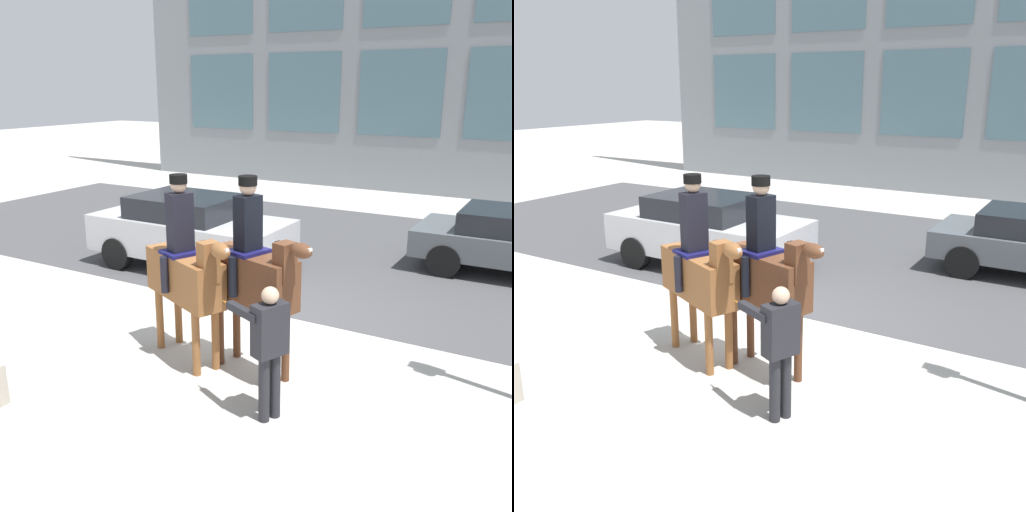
# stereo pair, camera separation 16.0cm
# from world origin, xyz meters

# --- Properties ---
(ground_plane) EXTENTS (80.00, 80.00, 0.00)m
(ground_plane) POSITION_xyz_m (0.00, 0.00, 0.00)
(ground_plane) COLOR #B2AFA8
(road_surface) EXTENTS (25.21, 8.50, 0.01)m
(road_surface) POSITION_xyz_m (0.00, 4.75, 0.00)
(road_surface) COLOR #444447
(road_surface) RESTS_ON ground_plane
(mounted_horse_lead) EXTENTS (1.79, 1.03, 2.63)m
(mounted_horse_lead) POSITION_xyz_m (-0.50, -1.54, 1.32)
(mounted_horse_lead) COLOR brown
(mounted_horse_lead) RESTS_ON ground_plane
(mounted_horse_companion) EXTENTS (1.72, 0.81, 2.68)m
(mounted_horse_companion) POSITION_xyz_m (0.51, -1.43, 1.41)
(mounted_horse_companion) COLOR #59331E
(mounted_horse_companion) RESTS_ON ground_plane
(pedestrian_bystander) EXTENTS (0.91, 0.45, 1.65)m
(pedestrian_bystander) POSITION_xyz_m (1.22, -2.31, 0.97)
(pedestrian_bystander) COLOR #232328
(pedestrian_bystander) RESTS_ON ground_plane
(street_car_near_lane) EXTENTS (4.21, 1.94, 1.56)m
(street_car_near_lane) POSITION_xyz_m (-2.98, 1.93, 0.82)
(street_car_near_lane) COLOR #B7B7BC
(street_car_near_lane) RESTS_ON ground_plane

